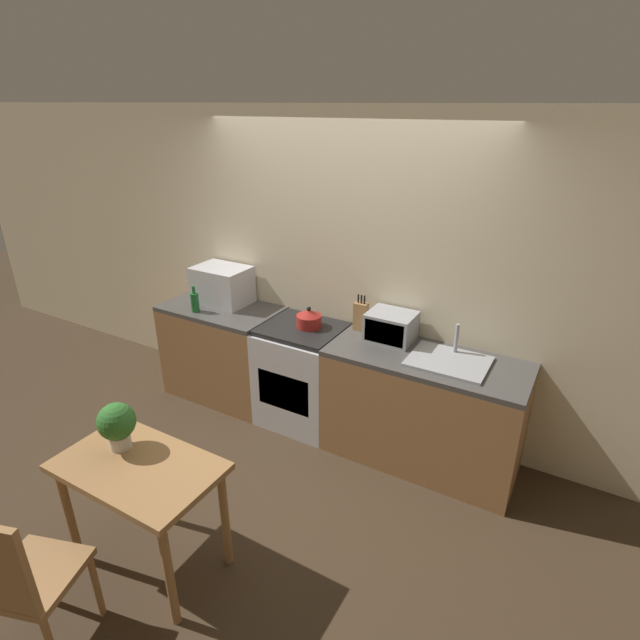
{
  "coord_description": "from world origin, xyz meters",
  "views": [
    {
      "loc": [
        1.8,
        -2.54,
        2.61
      ],
      "look_at": [
        0.03,
        0.54,
        1.05
      ],
      "focal_mm": 28.0,
      "sensor_mm": 36.0,
      "label": 1
    }
  ],
  "objects_px": {
    "microwave": "(222,285)",
    "toaster_oven": "(391,327)",
    "kettle": "(309,318)",
    "dining_chair": "(19,577)",
    "dining_table": "(140,480)",
    "bottle": "(195,302)",
    "stove_range": "(303,374)"
  },
  "relations": [
    {
      "from": "microwave",
      "to": "toaster_oven",
      "type": "xyz_separation_m",
      "value": [
        1.65,
        0.03,
        -0.06
      ]
    },
    {
      "from": "kettle",
      "to": "toaster_oven",
      "type": "xyz_separation_m",
      "value": [
        0.68,
        0.11,
        0.04
      ]
    },
    {
      "from": "microwave",
      "to": "dining_chair",
      "type": "height_order",
      "value": "microwave"
    },
    {
      "from": "dining_table",
      "to": "dining_chair",
      "type": "bearing_deg",
      "value": -95.81
    },
    {
      "from": "microwave",
      "to": "dining_table",
      "type": "distance_m",
      "value": 2.12
    },
    {
      "from": "kettle",
      "to": "dining_chair",
      "type": "distance_m",
      "value": 2.51
    },
    {
      "from": "microwave",
      "to": "dining_chair",
      "type": "relative_size",
      "value": 0.5
    },
    {
      "from": "microwave",
      "to": "bottle",
      "type": "xyz_separation_m",
      "value": [
        -0.07,
        -0.29,
        -0.08
      ]
    },
    {
      "from": "stove_range",
      "to": "kettle",
      "type": "distance_m",
      "value": 0.53
    },
    {
      "from": "stove_range",
      "to": "bottle",
      "type": "relative_size",
      "value": 3.8
    },
    {
      "from": "microwave",
      "to": "dining_chair",
      "type": "bearing_deg",
      "value": -71.52
    },
    {
      "from": "dining_table",
      "to": "bottle",
      "type": "bearing_deg",
      "value": 122.36
    },
    {
      "from": "kettle",
      "to": "bottle",
      "type": "relative_size",
      "value": 0.89
    },
    {
      "from": "bottle",
      "to": "dining_chair",
      "type": "xyz_separation_m",
      "value": [
        0.92,
        -2.25,
        -0.45
      ]
    },
    {
      "from": "toaster_oven",
      "to": "dining_table",
      "type": "xyz_separation_m",
      "value": [
        -0.73,
        -1.89,
        -0.38
      ]
    },
    {
      "from": "kettle",
      "to": "dining_table",
      "type": "height_order",
      "value": "kettle"
    },
    {
      "from": "toaster_oven",
      "to": "dining_table",
      "type": "bearing_deg",
      "value": -111.09
    },
    {
      "from": "kettle",
      "to": "dining_table",
      "type": "relative_size",
      "value": 0.22
    },
    {
      "from": "kettle",
      "to": "dining_chair",
      "type": "xyz_separation_m",
      "value": [
        -0.12,
        -2.47,
        -0.43
      ]
    },
    {
      "from": "bottle",
      "to": "dining_chair",
      "type": "relative_size",
      "value": 0.24
    },
    {
      "from": "kettle",
      "to": "toaster_oven",
      "type": "distance_m",
      "value": 0.69
    },
    {
      "from": "bottle",
      "to": "toaster_oven",
      "type": "xyz_separation_m",
      "value": [
        1.72,
        0.33,
        0.02
      ]
    },
    {
      "from": "bottle",
      "to": "dining_table",
      "type": "distance_m",
      "value": 1.89
    },
    {
      "from": "kettle",
      "to": "toaster_oven",
      "type": "bearing_deg",
      "value": 9.1
    },
    {
      "from": "kettle",
      "to": "microwave",
      "type": "distance_m",
      "value": 0.98
    },
    {
      "from": "toaster_oven",
      "to": "microwave",
      "type": "bearing_deg",
      "value": -178.84
    },
    {
      "from": "stove_range",
      "to": "microwave",
      "type": "distance_m",
      "value": 1.12
    },
    {
      "from": "microwave",
      "to": "toaster_oven",
      "type": "height_order",
      "value": "microwave"
    },
    {
      "from": "kettle",
      "to": "bottle",
      "type": "bearing_deg",
      "value": -168.13
    },
    {
      "from": "microwave",
      "to": "dining_table",
      "type": "relative_size",
      "value": 0.53
    },
    {
      "from": "stove_range",
      "to": "kettle",
      "type": "xyz_separation_m",
      "value": [
        0.05,
        0.03,
        0.53
      ]
    },
    {
      "from": "dining_chair",
      "to": "stove_range",
      "type": "bearing_deg",
      "value": 70.23
    }
  ]
}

